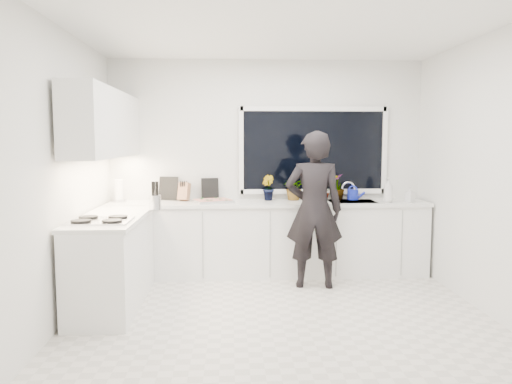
{
  "coord_description": "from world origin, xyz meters",
  "views": [
    {
      "loc": [
        -0.47,
        -4.68,
        1.67
      ],
      "look_at": [
        -0.21,
        0.4,
        1.15
      ],
      "focal_mm": 35.0,
      "sensor_mm": 36.0,
      "label": 1
    }
  ],
  "objects": [
    {
      "name": "utensil_crock",
      "position": [
        -1.29,
        0.8,
        1.0
      ],
      "size": [
        0.15,
        0.15,
        0.16
      ],
      "primitive_type": "cylinder",
      "rotation": [
        0.0,
        0.0,
        -0.17
      ],
      "color": "#B4B5B9",
      "rests_on": "countertop_left"
    },
    {
      "name": "faucet",
      "position": [
        1.05,
        1.65,
        1.03
      ],
      "size": [
        0.03,
        0.03,
        0.22
      ],
      "primitive_type": "cylinder",
      "color": "silver",
      "rests_on": "countertop_back"
    },
    {
      "name": "picture_frame_large",
      "position": [
        -0.73,
        1.69,
        1.06
      ],
      "size": [
        0.22,
        0.06,
        0.28
      ],
      "primitive_type": "cube",
      "rotation": [
        0.0,
        0.0,
        0.19
      ],
      "color": "black",
      "rests_on": "countertop_back"
    },
    {
      "name": "soap_bottles",
      "position": [
        1.53,
        1.3,
        1.06
      ],
      "size": [
        0.41,
        0.16,
        0.3
      ],
      "color": "#D8BF66",
      "rests_on": "countertop_back"
    },
    {
      "name": "window",
      "position": [
        0.6,
        1.73,
        1.55
      ],
      "size": [
        1.8,
        0.02,
        1.0
      ],
      "primitive_type": "cube",
      "color": "black",
      "rests_on": "wall_back"
    },
    {
      "name": "ceiling",
      "position": [
        0.0,
        0.0,
        2.71
      ],
      "size": [
        4.0,
        3.5,
        0.02
      ],
      "primitive_type": "cube",
      "color": "white",
      "rests_on": "wall_back"
    },
    {
      "name": "herb_plants",
      "position": [
        0.45,
        1.61,
        1.08
      ],
      "size": [
        1.09,
        0.37,
        0.33
      ],
      "color": "#26662D",
      "rests_on": "countertop_back"
    },
    {
      "name": "countertop_left",
      "position": [
        -1.67,
        0.35,
        0.9
      ],
      "size": [
        0.62,
        1.6,
        0.04
      ],
      "primitive_type": "cube",
      "color": "silver",
      "rests_on": "base_cabinets_left"
    },
    {
      "name": "picture_frame_small",
      "position": [
        -1.26,
        1.69,
        1.07
      ],
      "size": [
        0.25,
        0.09,
        0.3
      ],
      "primitive_type": "cube",
      "rotation": [
        0.0,
        0.0,
        -0.27
      ],
      "color": "black",
      "rests_on": "countertop_back"
    },
    {
      "name": "wall_left",
      "position": [
        -2.01,
        0.0,
        1.35
      ],
      "size": [
        0.02,
        3.5,
        2.7
      ],
      "primitive_type": "cube",
      "color": "white",
      "rests_on": "ground"
    },
    {
      "name": "wall_back",
      "position": [
        0.0,
        1.76,
        1.35
      ],
      "size": [
        4.0,
        0.02,
        2.7
      ],
      "primitive_type": "cube",
      "color": "white",
      "rests_on": "ground"
    },
    {
      "name": "base_cabinets_back",
      "position": [
        0.0,
        1.45,
        0.44
      ],
      "size": [
        3.92,
        0.58,
        0.88
      ],
      "primitive_type": "cube",
      "color": "white",
      "rests_on": "floor"
    },
    {
      "name": "person",
      "position": [
        0.48,
        0.89,
        0.89
      ],
      "size": [
        0.69,
        0.49,
        1.78
      ],
      "primitive_type": "imported",
      "rotation": [
        0.0,
        0.0,
        3.04
      ],
      "color": "black",
      "rests_on": "floor"
    },
    {
      "name": "pizza_tray",
      "position": [
        -0.69,
        1.42,
        0.94
      ],
      "size": [
        0.54,
        0.48,
        0.03
      ],
      "primitive_type": "cube",
      "rotation": [
        0.0,
        0.0,
        0.39
      ],
      "color": "silver",
      "rests_on": "countertop_back"
    },
    {
      "name": "floor",
      "position": [
        0.0,
        0.0,
        -0.01
      ],
      "size": [
        4.0,
        3.5,
        0.02
      ],
      "primitive_type": "cube",
      "color": "beige",
      "rests_on": "ground"
    },
    {
      "name": "pizza",
      "position": [
        -0.69,
        1.42,
        0.95
      ],
      "size": [
        0.49,
        0.43,
        0.01
      ],
      "primitive_type": "cube",
      "rotation": [
        0.0,
        0.0,
        0.39
      ],
      "color": "#BB3A18",
      "rests_on": "pizza_tray"
    },
    {
      "name": "wall_right",
      "position": [
        2.01,
        0.0,
        1.35
      ],
      "size": [
        0.02,
        3.5,
        2.7
      ],
      "primitive_type": "cube",
      "color": "white",
      "rests_on": "ground"
    },
    {
      "name": "base_cabinets_left",
      "position": [
        -1.67,
        0.35,
        0.44
      ],
      "size": [
        0.58,
        1.6,
        0.88
      ],
      "primitive_type": "cube",
      "color": "white",
      "rests_on": "floor"
    },
    {
      "name": "paper_towel_roll",
      "position": [
        -1.85,
        1.55,
        1.05
      ],
      "size": [
        0.13,
        0.13,
        0.26
      ],
      "primitive_type": "cylinder",
      "rotation": [
        0.0,
        0.0,
        -0.23
      ],
      "color": "white",
      "rests_on": "countertop_back"
    },
    {
      "name": "knife_block",
      "position": [
        -1.05,
        1.59,
        1.03
      ],
      "size": [
        0.16,
        0.14,
        0.22
      ],
      "primitive_type": "cube",
      "rotation": [
        0.0,
        0.0,
        -0.34
      ],
      "color": "#976446",
      "rests_on": "countertop_back"
    },
    {
      "name": "upper_cabinets",
      "position": [
        -1.79,
        0.7,
        1.85
      ],
      "size": [
        0.34,
        2.1,
        0.7
      ],
      "primitive_type": "cube",
      "color": "white",
      "rests_on": "wall_left"
    },
    {
      "name": "watering_can",
      "position": [
        1.1,
        1.61,
        0.98
      ],
      "size": [
        0.15,
        0.15,
        0.13
      ],
      "primitive_type": "cylinder",
      "rotation": [
        0.0,
        0.0,
        0.04
      ],
      "color": "#1321B2",
      "rests_on": "countertop_back"
    },
    {
      "name": "stovetop",
      "position": [
        -1.69,
        -0.0,
        0.94
      ],
      "size": [
        0.56,
        0.48,
        0.03
      ],
      "primitive_type": "cube",
      "color": "black",
      "rests_on": "countertop_left"
    },
    {
      "name": "countertop_back",
      "position": [
        0.0,
        1.44,
        0.9
      ],
      "size": [
        3.94,
        0.62,
        0.04
      ],
      "primitive_type": "cube",
      "color": "silver",
      "rests_on": "base_cabinets_back"
    },
    {
      "name": "sink",
      "position": [
        1.05,
        1.45,
        0.87
      ],
      "size": [
        0.58,
        0.42,
        0.14
      ],
      "primitive_type": "cube",
      "color": "silver",
      "rests_on": "countertop_back"
    }
  ]
}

